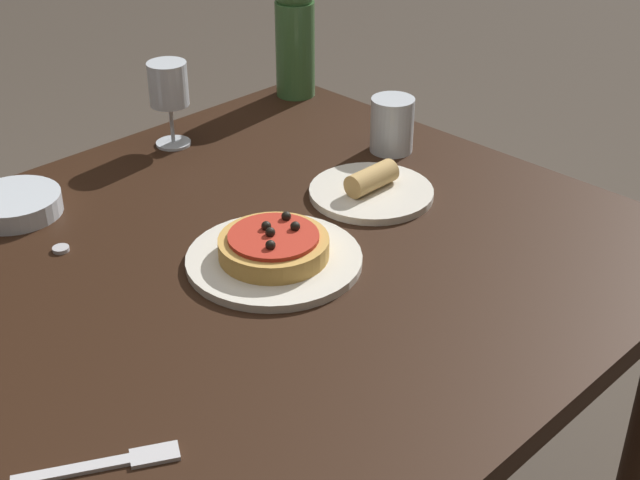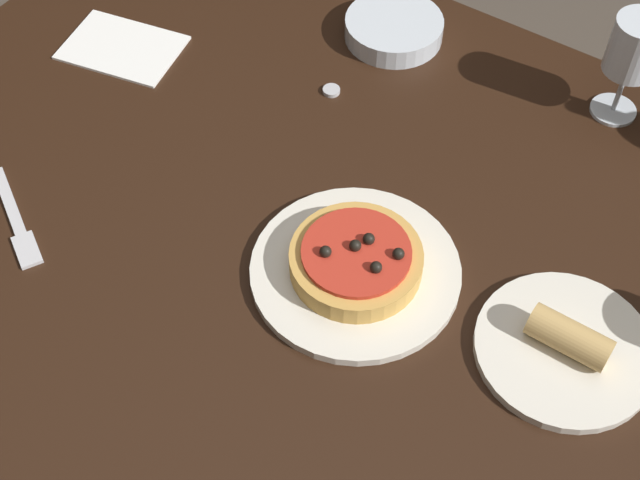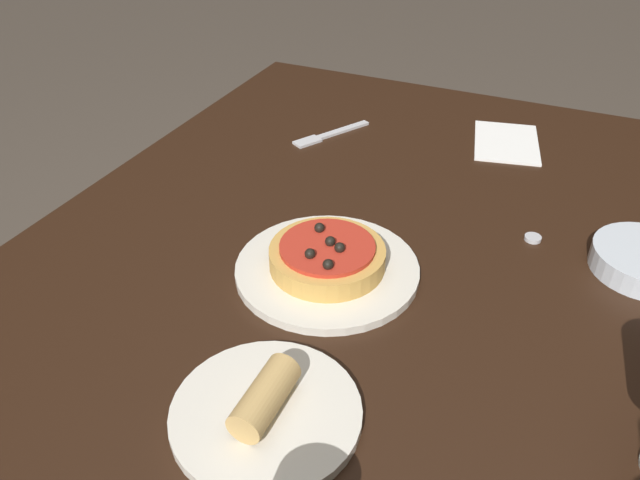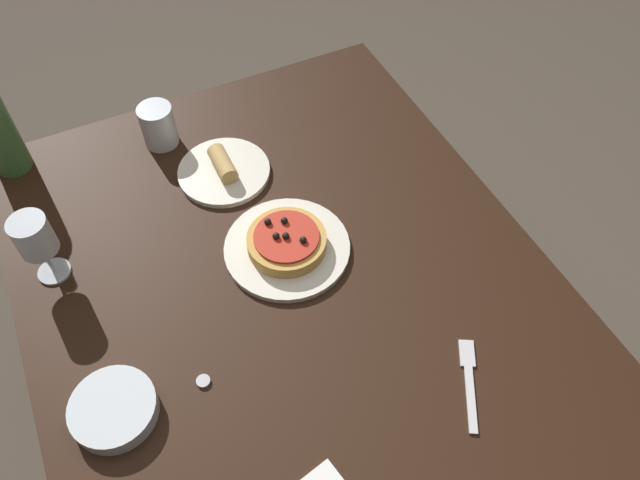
% 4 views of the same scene
% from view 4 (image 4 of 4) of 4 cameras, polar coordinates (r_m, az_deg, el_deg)
% --- Properties ---
extents(ground_plane, '(14.00, 14.00, 0.00)m').
position_cam_4_polar(ground_plane, '(1.83, -1.72, -17.14)').
color(ground_plane, '#4C4238').
extents(dining_table, '(1.24, 0.96, 0.74)m').
position_cam_4_polar(dining_table, '(1.25, -2.44, -6.85)').
color(dining_table, black).
rests_on(dining_table, ground_plane).
extents(dinner_plate, '(0.25, 0.25, 0.01)m').
position_cam_4_polar(dinner_plate, '(1.22, -3.03, -0.73)').
color(dinner_plate, silver).
rests_on(dinner_plate, dining_table).
extents(pizza, '(0.15, 0.15, 0.05)m').
position_cam_4_polar(pizza, '(1.20, -3.08, -0.09)').
color(pizza, gold).
rests_on(pizza, dinner_plate).
extents(wine_glass, '(0.07, 0.07, 0.15)m').
position_cam_4_polar(wine_glass, '(1.21, -24.65, 0.17)').
color(wine_glass, silver).
rests_on(wine_glass, dining_table).
extents(water_cup, '(0.08, 0.08, 0.10)m').
position_cam_4_polar(water_cup, '(1.43, -14.58, 10.09)').
color(water_cup, silver).
rests_on(water_cup, dining_table).
extents(side_bowl, '(0.14, 0.14, 0.03)m').
position_cam_4_polar(side_bowl, '(1.10, -18.34, -14.46)').
color(side_bowl, silver).
rests_on(side_bowl, dining_table).
extents(fork, '(0.16, 0.10, 0.00)m').
position_cam_4_polar(fork, '(1.11, 13.46, -12.20)').
color(fork, silver).
rests_on(fork, dining_table).
extents(side_plate, '(0.20, 0.20, 0.05)m').
position_cam_4_polar(side_plate, '(1.36, -8.79, 6.35)').
color(side_plate, silver).
rests_on(side_plate, dining_table).
extents(bottle_cap, '(0.02, 0.02, 0.01)m').
position_cam_4_polar(bottle_cap, '(1.10, -10.62, -12.57)').
color(bottle_cap, '#B7B7BC').
rests_on(bottle_cap, dining_table).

